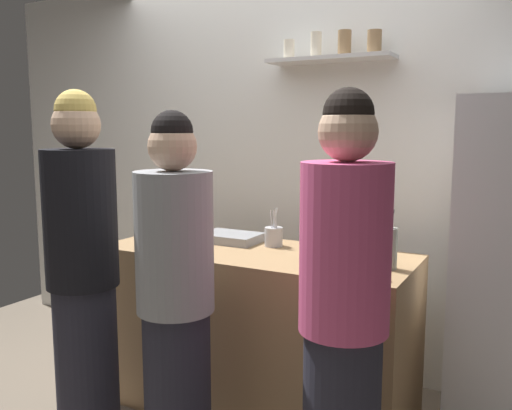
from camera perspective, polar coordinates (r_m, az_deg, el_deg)
back_wall_assembly at (r=3.62m, az=3.30°, el=3.89°), size 4.80×0.32×2.60m
counter at (r=3.08m, az=0.00°, el=-13.10°), size 1.69×0.68×0.91m
baking_pan at (r=3.17m, az=-2.67°, el=-3.45°), size 0.34×0.24×0.05m
utensil_holder at (r=3.04m, az=1.87°, el=-3.31°), size 0.10×0.10×0.22m
wine_bottle_pale_glass at (r=2.62m, az=13.88°, el=-4.27°), size 0.07×0.07×0.28m
wine_bottle_green_glass at (r=2.48m, az=10.31°, el=-4.88°), size 0.08×0.08×0.28m
water_bottle_plastic at (r=3.08m, az=-10.83°, el=-2.53°), size 0.08×0.08×0.22m
person_pink_top at (r=2.11m, az=9.21°, el=-11.79°), size 0.34×0.34×1.71m
person_grey_hoodie at (r=2.44m, az=-8.46°, el=-10.09°), size 0.34×0.34×1.64m
person_blonde at (r=2.73m, az=-17.76°, el=-7.08°), size 0.34×0.34×1.74m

